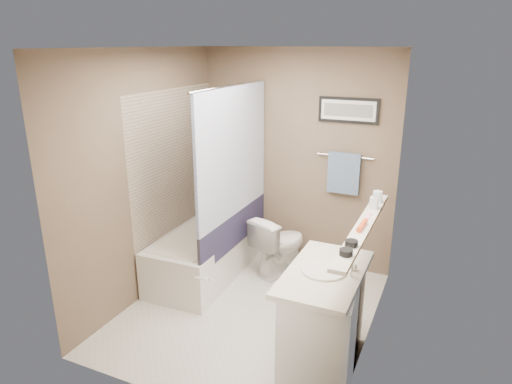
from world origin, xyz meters
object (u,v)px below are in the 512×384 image
at_px(vanity, 324,323).
at_px(candle_bowl_far, 351,243).
at_px(candle_bowl_near, 346,252).
at_px(soap_bottle, 374,200).
at_px(glass_jar, 378,197).
at_px(hair_brush_front, 362,225).
at_px(bathtub, 206,253).
at_px(toilet, 280,244).

xyz_separation_m(vanity, candle_bowl_far, (0.19, -0.08, 0.73)).
bearing_deg(candle_bowl_near, candle_bowl_far, 90.00).
relative_size(candle_bowl_far, soap_bottle, 0.61).
bearing_deg(glass_jar, vanity, -101.58).
bearing_deg(hair_brush_front, glass_jar, 90.00).
distance_m(bathtub, candle_bowl_far, 2.25).
xyz_separation_m(bathtub, candle_bowl_far, (1.79, -1.04, 0.89)).
relative_size(bathtub, glass_jar, 15.00).
relative_size(toilet, glass_jar, 6.68).
bearing_deg(hair_brush_front, soap_bottle, 90.00).
distance_m(toilet, candle_bowl_near, 2.06).
distance_m(vanity, candle_bowl_far, 0.76).
distance_m(vanity, glass_jar, 1.20).
distance_m(hair_brush_front, glass_jar, 0.64).
xyz_separation_m(hair_brush_front, soap_bottle, (0.00, 0.46, 0.05)).
bearing_deg(toilet, candle_bowl_far, 147.71).
relative_size(hair_brush_front, soap_bottle, 1.50).
height_order(candle_bowl_far, hair_brush_front, hair_brush_front).
distance_m(glass_jar, soap_bottle, 0.17).
distance_m(bathtub, vanity, 1.87).
height_order(toilet, candle_bowl_near, candle_bowl_near).
height_order(bathtub, candle_bowl_far, candle_bowl_far).
distance_m(candle_bowl_far, glass_jar, 0.99).
height_order(toilet, glass_jar, glass_jar).
height_order(toilet, vanity, vanity).
xyz_separation_m(toilet, glass_jar, (1.07, -0.43, 0.83)).
xyz_separation_m(candle_bowl_far, soap_bottle, (0.00, 0.82, 0.05)).
bearing_deg(candle_bowl_near, toilet, 124.19).
bearing_deg(soap_bottle, hair_brush_front, -90.00).
relative_size(toilet, candle_bowl_near, 7.42).
bearing_deg(candle_bowl_far, toilet, 126.97).
bearing_deg(glass_jar, candle_bowl_near, -90.00).
bearing_deg(hair_brush_front, toilet, 135.02).
bearing_deg(toilet, hair_brush_front, 155.76).
bearing_deg(vanity, hair_brush_front, 50.78).
bearing_deg(bathtub, toilet, 25.84).
xyz_separation_m(bathtub, soap_bottle, (1.79, -0.22, 0.94)).
relative_size(hair_brush_front, glass_jar, 2.20).
bearing_deg(vanity, glass_jar, 73.75).
bearing_deg(hair_brush_front, bathtub, 158.91).
xyz_separation_m(glass_jar, soap_bottle, (0.00, -0.17, 0.02)).
distance_m(bathtub, glass_jar, 2.01).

